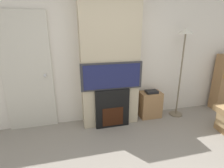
# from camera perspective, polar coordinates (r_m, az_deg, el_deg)

# --- Properties ---
(wall_back) EXTENTS (6.00, 0.06, 2.70)m
(wall_back) POSITION_cam_1_polar(r_m,az_deg,el_deg) (3.40, -1.59, 10.04)
(wall_back) COLOR silver
(wall_back) RESTS_ON ground_plane
(chimney_breast) EXTENTS (1.06, 0.35, 2.70)m
(chimney_breast) POSITION_cam_1_polar(r_m,az_deg,el_deg) (3.20, -0.78, 9.56)
(chimney_breast) COLOR #BCAD8E
(chimney_breast) RESTS_ON ground_plane
(fireplace) EXTENTS (0.64, 0.15, 0.75)m
(fireplace) POSITION_cam_1_polar(r_m,az_deg,el_deg) (3.32, 0.01, -7.84)
(fireplace) COLOR black
(fireplace) RESTS_ON ground_plane
(television) EXTENTS (1.11, 0.07, 0.49)m
(television) POSITION_cam_1_polar(r_m,az_deg,el_deg) (3.10, 0.01, 2.59)
(television) COLOR #2D2D33
(television) RESTS_ON fireplace
(floor_lamp) EXTENTS (0.30, 0.30, 1.80)m
(floor_lamp) POSITION_cam_1_polar(r_m,az_deg,el_deg) (3.74, 22.31, 9.99)
(floor_lamp) COLOR #726651
(floor_lamp) RESTS_ON ground_plane
(media_stand) EXTENTS (0.44, 0.30, 0.60)m
(media_stand) POSITION_cam_1_polar(r_m,az_deg,el_deg) (3.79, 12.32, -6.42)
(media_stand) COLOR #997047
(media_stand) RESTS_ON ground_plane
(entry_door) EXTENTS (0.83, 0.09, 2.09)m
(entry_door) POSITION_cam_1_polar(r_m,az_deg,el_deg) (3.40, -25.86, 3.04)
(entry_door) COLOR beige
(entry_door) RESTS_ON ground_plane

